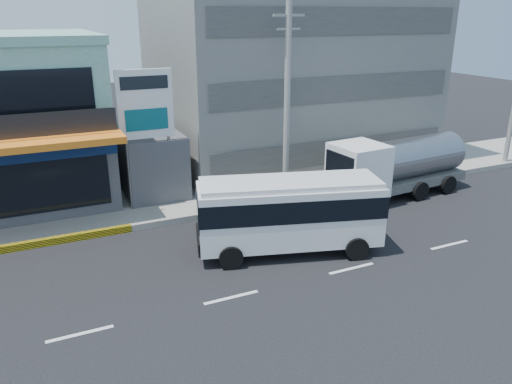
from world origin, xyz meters
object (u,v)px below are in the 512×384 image
billboard (146,112)px  sedan (305,212)px  concrete_building (287,51)px  utility_pole_near (287,104)px  minibus (290,210)px  satellite_dish (150,132)px  tanker_truck (394,166)px

billboard → sedan: bearing=-41.6°
concrete_building → utility_pole_near: bearing=-117.8°
minibus → sedan: 2.67m
utility_pole_near → sedan: 5.51m
concrete_building → billboard: 12.17m
utility_pole_near → minibus: size_ratio=1.29×
satellite_dish → billboard: billboard is taller
satellite_dish → sedan: size_ratio=0.32×
satellite_dish → utility_pole_near: (6.00, -3.60, 1.57)m
minibus → satellite_dish: bearing=112.1°
concrete_building → sedan: (-4.75, -10.90, -6.20)m
satellite_dish → sedan: (5.25, -6.90, -2.77)m
billboard → concrete_building: bearing=28.9°
minibus → tanker_truck: size_ratio=0.94×
concrete_building → tanker_truck: (1.66, -9.16, -5.30)m
satellite_dish → utility_pole_near: utility_pole_near is taller
minibus → sedan: bearing=45.0°
utility_pole_near → tanker_truck: utility_pole_near is taller
concrete_building → utility_pole_near: concrete_building is taller
utility_pole_near → satellite_dish: bearing=149.0°
minibus → tanker_truck: tanker_truck is taller
sedan → tanker_truck: tanker_truck is taller
concrete_building → utility_pole_near: (-4.00, -7.60, -1.85)m
utility_pole_near → sedan: (-0.75, -3.30, -4.35)m
tanker_truck → minibus: bearing=-156.8°
utility_pole_near → sedan: size_ratio=2.13×
concrete_building → satellite_dish: (-10.00, -4.00, -3.42)m
minibus → tanker_truck: bearing=23.2°
concrete_building → minibus: (-6.49, -12.64, -5.16)m
concrete_building → minibus: 15.11m
billboard → minibus: billboard is taller
tanker_truck → utility_pole_near: bearing=164.6°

